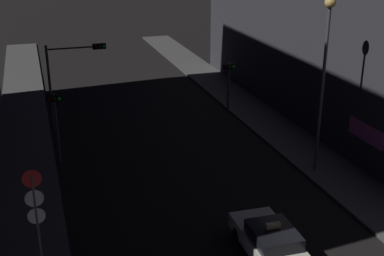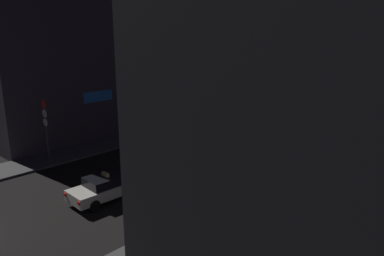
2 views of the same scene
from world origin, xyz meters
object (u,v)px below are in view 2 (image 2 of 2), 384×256
(traffic_light_overhead, at_px, (213,90))
(sign_pole_left, at_px, (46,124))
(taxi, at_px, (107,187))
(traffic_light_left_kerb, at_px, (168,107))
(street_lamp_near_block, at_px, (253,91))
(traffic_light_right_kerb, at_px, (312,121))

(traffic_light_overhead, distance_m, sign_pole_left, 15.81)
(taxi, height_order, traffic_light_left_kerb, traffic_light_left_kerb)
(traffic_light_left_kerb, xyz_separation_m, sign_pole_left, (-1.26, -10.81, 0.15))
(taxi, bearing_deg, traffic_light_overhead, 109.37)
(sign_pole_left, xyz_separation_m, street_lamp_near_block, (13.78, 5.59, 3.20))
(taxi, xyz_separation_m, traffic_light_overhead, (-5.69, 16.18, 3.17))
(taxi, distance_m, street_lamp_near_block, 9.91)
(traffic_light_right_kerb, bearing_deg, traffic_light_left_kerb, -158.20)
(sign_pole_left, bearing_deg, traffic_light_left_kerb, 83.33)
(taxi, xyz_separation_m, traffic_light_left_kerb, (-6.99, 11.42, 2.05))
(traffic_light_right_kerb, distance_m, sign_pole_left, 20.08)
(traffic_light_overhead, xyz_separation_m, traffic_light_right_kerb, (10.27, -0.13, -1.32))
(taxi, relative_size, traffic_light_overhead, 0.83)
(traffic_light_right_kerb, xyz_separation_m, street_lamp_near_block, (0.95, -9.85, 3.55))
(sign_pole_left, bearing_deg, traffic_light_right_kerb, 50.27)
(sign_pole_left, relative_size, street_lamp_near_block, 0.52)
(taxi, xyz_separation_m, sign_pole_left, (-8.25, 0.61, 2.20))
(traffic_light_right_kerb, height_order, street_lamp_near_block, street_lamp_near_block)
(taxi, height_order, traffic_light_right_kerb, traffic_light_right_kerb)
(street_lamp_near_block, bearing_deg, traffic_light_left_kerb, 157.35)
(sign_pole_left, height_order, street_lamp_near_block, street_lamp_near_block)
(traffic_light_overhead, bearing_deg, traffic_light_right_kerb, -0.74)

